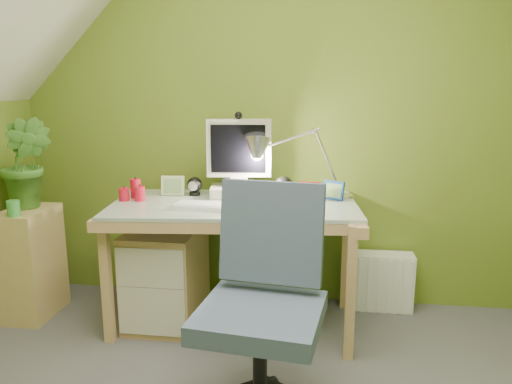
# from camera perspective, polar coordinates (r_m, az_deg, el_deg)

# --- Properties ---
(wall_back) EXTENTS (3.20, 0.01, 2.40)m
(wall_back) POSITION_cam_1_polar(r_m,az_deg,el_deg) (3.16, 1.47, 8.57)
(wall_back) COLOR olive
(wall_back) RESTS_ON floor
(desk) EXTENTS (1.45, 0.83, 0.74)m
(desk) POSITION_cam_1_polar(r_m,az_deg,el_deg) (2.95, -2.45, -8.27)
(desk) COLOR tan
(desk) RESTS_ON floor
(monitor) EXTENTS (0.39, 0.26, 0.50)m
(monitor) POSITION_cam_1_polar(r_m,az_deg,el_deg) (2.97, -1.95, 4.27)
(monitor) COLOR #B4B0A2
(monitor) RESTS_ON desk
(speaker_left) EXTENTS (0.10, 0.10, 0.11)m
(speaker_left) POSITION_cam_1_polar(r_m,az_deg,el_deg) (3.04, -7.02, 0.65)
(speaker_left) COLOR black
(speaker_left) RESTS_ON desk
(speaker_right) EXTENTS (0.13, 0.13, 0.13)m
(speaker_right) POSITION_cam_1_polar(r_m,az_deg,el_deg) (2.95, 3.20, 0.56)
(speaker_right) COLOR black
(speaker_right) RESTS_ON desk
(keyboard) EXTENTS (0.45, 0.19, 0.02)m
(keyboard) POSITION_cam_1_polar(r_m,az_deg,el_deg) (2.72, -4.70, -1.66)
(keyboard) COLOR white
(keyboard) RESTS_ON desk
(mousepad) EXTENTS (0.26, 0.20, 0.01)m
(mousepad) POSITION_cam_1_polar(r_m,az_deg,el_deg) (2.66, 5.03, -2.15)
(mousepad) COLOR red
(mousepad) RESTS_ON desk
(mouse) EXTENTS (0.13, 0.10, 0.04)m
(mouse) POSITION_cam_1_polar(r_m,az_deg,el_deg) (2.66, 5.04, -1.79)
(mouse) COLOR white
(mouse) RESTS_ON mousepad
(amber_tumbler) EXTENTS (0.07, 0.07, 0.08)m
(amber_tumbler) POSITION_cam_1_polar(r_m,az_deg,el_deg) (2.73, 0.91, -0.92)
(amber_tumbler) COLOR maroon
(amber_tumbler) RESTS_ON desk
(candle_cluster) EXTENTS (0.15, 0.13, 0.11)m
(candle_cluster) POSITION_cam_1_polar(r_m,az_deg,el_deg) (3.00, -13.86, 0.24)
(candle_cluster) COLOR red
(candle_cluster) RESTS_ON desk
(photo_frame_red) EXTENTS (0.13, 0.02, 0.11)m
(photo_frame_red) POSITION_cam_1_polar(r_m,az_deg,el_deg) (2.90, 6.09, 0.11)
(photo_frame_red) COLOR #B01B12
(photo_frame_red) RESTS_ON desk
(photo_frame_blue) EXTENTS (0.12, 0.08, 0.11)m
(photo_frame_blue) POSITION_cam_1_polar(r_m,az_deg,el_deg) (2.94, 8.84, 0.20)
(photo_frame_blue) COLOR navy
(photo_frame_blue) RESTS_ON desk
(photo_frame_green) EXTENTS (0.14, 0.03, 0.12)m
(photo_frame_green) POSITION_cam_1_polar(r_m,az_deg,el_deg) (3.05, -9.48, 0.72)
(photo_frame_green) COLOR #BACB8B
(photo_frame_green) RESTS_ON desk
(desk_lamp) EXTENTS (0.59, 0.30, 0.60)m
(desk_lamp) POSITION_cam_1_polar(r_m,az_deg,el_deg) (2.92, 6.82, 5.08)
(desk_lamp) COLOR silver
(desk_lamp) RESTS_ON desk
(side_ledge) EXTENTS (0.25, 0.38, 0.67)m
(side_ledge) POSITION_cam_1_polar(r_m,az_deg,el_deg) (3.36, -24.24, -7.39)
(side_ledge) COLOR tan
(side_ledge) RESTS_ON floor
(potted_plant) EXTENTS (0.32, 0.27, 0.55)m
(potted_plant) POSITION_cam_1_polar(r_m,az_deg,el_deg) (3.26, -24.74, 3.06)
(potted_plant) COLOR #3C7326
(potted_plant) RESTS_ON side_ledge
(green_cup) EXTENTS (0.08, 0.08, 0.09)m
(green_cup) POSITION_cam_1_polar(r_m,az_deg,el_deg) (3.13, -25.97, -1.71)
(green_cup) COLOR green
(green_cup) RESTS_ON side_ledge
(task_chair) EXTENTS (0.62, 0.62, 1.01)m
(task_chair) POSITION_cam_1_polar(r_m,az_deg,el_deg) (2.08, 0.47, -13.57)
(task_chair) COLOR #404F69
(task_chair) RESTS_ON floor
(radiator) EXTENTS (0.37, 0.15, 0.37)m
(radiator) POSITION_cam_1_polar(r_m,az_deg,el_deg) (3.30, 14.33, -9.86)
(radiator) COLOR white
(radiator) RESTS_ON floor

